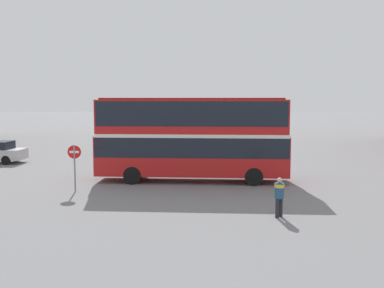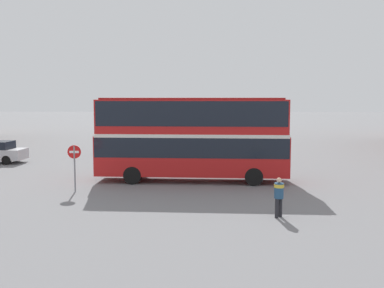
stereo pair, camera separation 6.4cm
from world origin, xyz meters
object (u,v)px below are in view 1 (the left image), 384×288
(no_entry_sign, at_px, (75,160))
(parked_car_kerb_near, at_px, (126,144))
(parked_car_side_street, at_px, (139,138))
(pedestrian_foreground, at_px, (279,193))
(double_decker_bus, at_px, (192,134))

(no_entry_sign, bearing_deg, parked_car_kerb_near, 89.67)
(parked_car_kerb_near, height_order, parked_car_side_street, parked_car_kerb_near)
(pedestrian_foreground, height_order, parked_car_kerb_near, pedestrian_foreground)
(parked_car_side_street, height_order, no_entry_sign, no_entry_sign)
(pedestrian_foreground, xyz_separation_m, parked_car_side_street, (-9.18, 26.30, -0.24))
(double_decker_bus, xyz_separation_m, parked_car_kerb_near, (-5.88, 12.71, -1.96))
(pedestrian_foreground, distance_m, parked_car_kerb_near, 22.62)
(double_decker_bus, height_order, pedestrian_foreground, double_decker_bus)
(double_decker_bus, xyz_separation_m, parked_car_side_street, (-5.52, 18.50, -2.00))
(double_decker_bus, distance_m, no_entry_sign, 6.79)
(no_entry_sign, bearing_deg, parked_car_side_street, 88.80)
(pedestrian_foreground, bearing_deg, parked_car_side_street, -24.61)
(double_decker_bus, relative_size, parked_car_side_street, 2.50)
(pedestrian_foreground, bearing_deg, parked_car_kerb_near, -18.90)
(parked_car_side_street, bearing_deg, no_entry_sign, 86.16)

